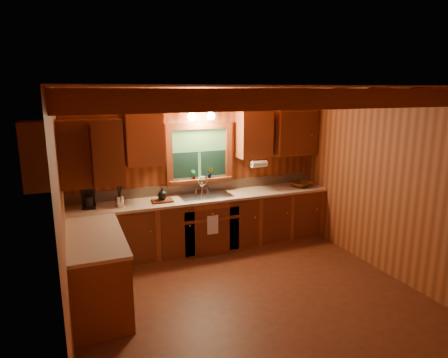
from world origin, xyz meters
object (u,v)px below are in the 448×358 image
sink (205,199)px  cutting_board (162,201)px  coffee_maker (88,196)px  wicker_basket (301,184)px

sink → cutting_board: sink is taller
sink → coffee_maker: bearing=178.4°
sink → cutting_board: 0.72m
coffee_maker → sink: bearing=5.3°
cutting_board → wicker_basket: wicker_basket is taller
sink → coffee_maker: 1.78m
sink → cutting_board: size_ratio=2.62×
coffee_maker → cutting_board: bearing=0.8°
coffee_maker → wicker_basket: bearing=5.1°
cutting_board → coffee_maker: bearing=176.9°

